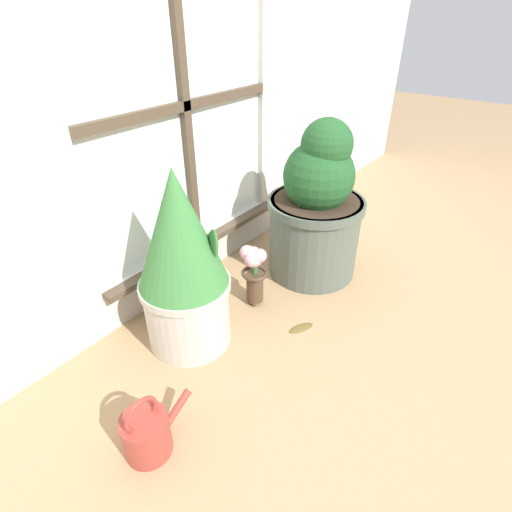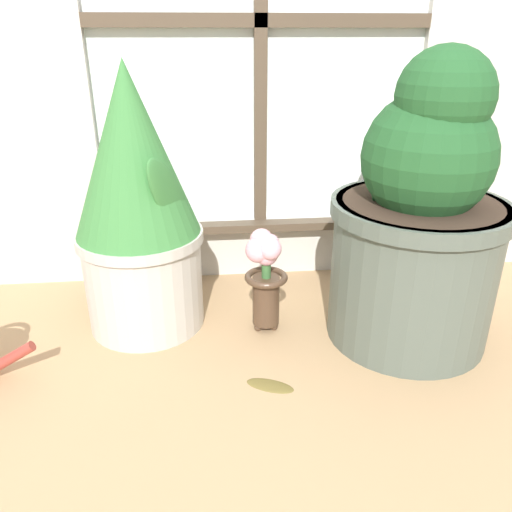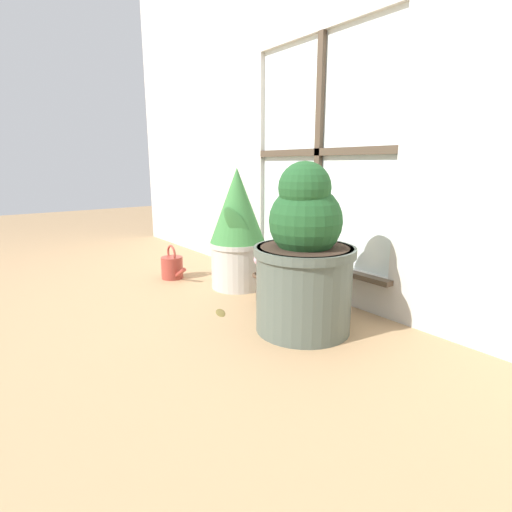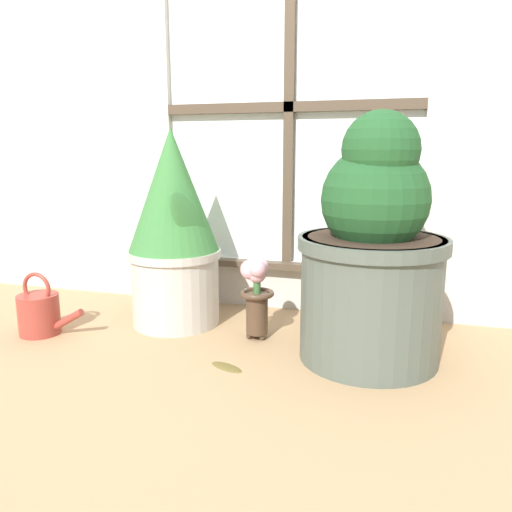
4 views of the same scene
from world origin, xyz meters
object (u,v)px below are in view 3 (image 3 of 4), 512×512
(potted_plant_left, at_px, (237,229))
(watering_can, at_px, (172,267))
(potted_plant_right, at_px, (304,260))
(flower_vase, at_px, (263,271))

(potted_plant_left, relative_size, watering_can, 2.84)
(potted_plant_right, height_order, watering_can, potted_plant_right)
(flower_vase, distance_m, watering_can, 0.73)
(potted_plant_left, height_order, watering_can, potted_plant_left)
(flower_vase, xyz_separation_m, watering_can, (-0.70, -0.16, -0.10))
(potted_plant_left, distance_m, flower_vase, 0.36)
(flower_vase, bearing_deg, watering_can, -166.80)
(potted_plant_left, xyz_separation_m, flower_vase, (0.31, -0.06, -0.17))
(potted_plant_right, relative_size, flower_vase, 2.60)
(potted_plant_right, distance_m, flower_vase, 0.39)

